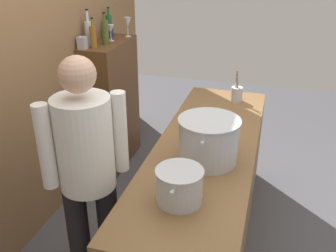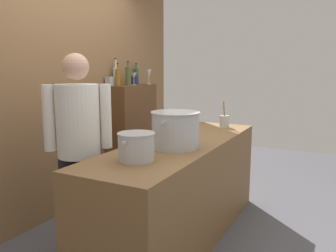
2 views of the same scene
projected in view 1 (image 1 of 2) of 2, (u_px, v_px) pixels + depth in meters
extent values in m
plane|color=#4C4C51|center=(201.00, 242.00, 3.09)|extent=(8.00, 8.00, 0.00)
cube|color=olive|center=(23.00, 48.00, 2.79)|extent=(4.40, 0.10, 3.00)
cube|color=brown|center=(204.00, 197.00, 2.90)|extent=(2.31, 0.70, 0.90)
cube|color=brown|center=(112.00, 105.00, 3.98)|extent=(0.76, 0.32, 1.33)
cylinder|color=black|center=(109.00, 233.00, 2.58)|extent=(0.14, 0.14, 0.84)
cylinder|color=black|center=(80.00, 242.00, 2.50)|extent=(0.14, 0.14, 0.84)
cylinder|color=white|center=(85.00, 144.00, 2.23)|extent=(0.34, 0.34, 0.58)
cube|color=black|center=(81.00, 164.00, 2.48)|extent=(0.21, 0.24, 0.52)
cylinder|color=white|center=(120.00, 132.00, 2.30)|extent=(0.09, 0.09, 0.52)
cylinder|color=white|center=(45.00, 147.00, 2.13)|extent=(0.09, 0.09, 0.52)
sphere|color=tan|center=(77.00, 74.00, 2.05)|extent=(0.21, 0.21, 0.21)
cylinder|color=#B7BABF|center=(208.00, 141.00, 2.45)|extent=(0.39, 0.39, 0.29)
cylinder|color=#B7BABF|center=(210.00, 120.00, 2.38)|extent=(0.40, 0.40, 0.01)
cube|color=#B7BABF|center=(203.00, 143.00, 2.22)|extent=(0.04, 0.02, 0.02)
cube|color=#B7BABF|center=(215.00, 115.00, 2.59)|extent=(0.04, 0.02, 0.02)
cylinder|color=#B7BABF|center=(179.00, 186.00, 2.07)|extent=(0.26, 0.26, 0.19)
cylinder|color=#B7BABF|center=(180.00, 171.00, 2.03)|extent=(0.27, 0.27, 0.01)
cube|color=#B7BABF|center=(172.00, 192.00, 1.92)|extent=(0.04, 0.02, 0.02)
cube|color=#B7BABF|center=(186.00, 163.00, 2.17)|extent=(0.04, 0.02, 0.02)
cylinder|color=#B7BABF|center=(237.00, 94.00, 3.43)|extent=(0.10, 0.10, 0.13)
cylinder|color=olive|center=(237.00, 85.00, 3.38)|extent=(0.01, 0.04, 0.27)
cylinder|color=#B7BABF|center=(236.00, 85.00, 3.40)|extent=(0.05, 0.02, 0.26)
cylinder|color=olive|center=(235.00, 88.00, 3.42)|extent=(0.02, 0.02, 0.19)
cylinder|color=#B7BABF|center=(236.00, 87.00, 3.39)|extent=(0.04, 0.04, 0.24)
cylinder|color=yellow|center=(195.00, 114.00, 3.11)|extent=(0.09, 0.09, 0.06)
cylinder|color=#475123|center=(105.00, 32.00, 3.55)|extent=(0.07, 0.07, 0.22)
cylinder|color=#475123|center=(104.00, 17.00, 3.49)|extent=(0.02, 0.02, 0.06)
cylinder|color=black|center=(104.00, 13.00, 3.47)|extent=(0.03, 0.03, 0.01)
cylinder|color=#8C5919|center=(93.00, 37.00, 3.43)|extent=(0.06, 0.06, 0.20)
cylinder|color=#8C5919|center=(92.00, 22.00, 3.38)|extent=(0.02, 0.02, 0.06)
cylinder|color=black|center=(92.00, 18.00, 3.36)|extent=(0.02, 0.02, 0.01)
cylinder|color=silver|center=(89.00, 34.00, 3.51)|extent=(0.07, 0.07, 0.22)
cylinder|color=silver|center=(87.00, 16.00, 3.44)|extent=(0.02, 0.02, 0.10)
cylinder|color=black|center=(87.00, 10.00, 3.42)|extent=(0.03, 0.03, 0.01)
cylinder|color=#1E592D|center=(109.00, 25.00, 3.93)|extent=(0.06, 0.06, 0.20)
cylinder|color=#1E592D|center=(108.00, 12.00, 3.88)|extent=(0.02, 0.02, 0.07)
cylinder|color=black|center=(108.00, 8.00, 3.86)|extent=(0.02, 0.02, 0.01)
cylinder|color=silver|center=(128.00, 36.00, 3.89)|extent=(0.06, 0.06, 0.01)
cylinder|color=silver|center=(128.00, 32.00, 3.87)|extent=(0.01, 0.01, 0.09)
cone|color=silver|center=(127.00, 22.00, 3.83)|extent=(0.08, 0.08, 0.10)
cylinder|color=silver|center=(111.00, 41.00, 3.72)|extent=(0.06, 0.06, 0.01)
cylinder|color=silver|center=(111.00, 37.00, 3.70)|extent=(0.01, 0.01, 0.07)
cone|color=silver|center=(110.00, 29.00, 3.67)|extent=(0.08, 0.08, 0.08)
cube|color=navy|center=(109.00, 31.00, 3.87)|extent=(0.07, 0.07, 0.11)
cube|color=#B2B2B7|center=(82.00, 43.00, 3.41)|extent=(0.08, 0.08, 0.11)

